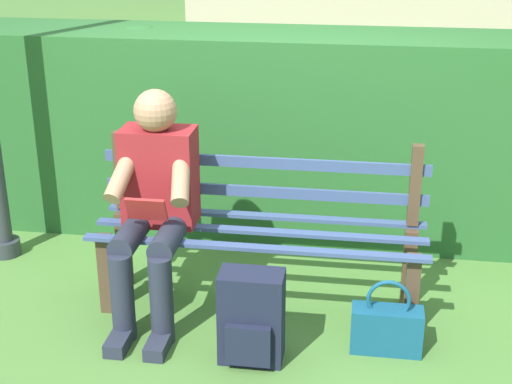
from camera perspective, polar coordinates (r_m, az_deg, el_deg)
name	(u,v)px	position (r m, az deg, el deg)	size (l,w,h in m)	color
ground	(259,307)	(4.10, 0.21, -8.81)	(60.00, 60.00, 0.00)	#477533
park_bench	(260,229)	(3.96, 0.35, -2.84)	(1.75, 0.46, 0.91)	#4C3828
person_seated	(154,201)	(3.83, -7.82, -0.67)	(0.44, 0.73, 1.19)	maroon
hedge_backdrop	(333,131)	(4.81, 5.93, 4.70)	(4.96, 0.77, 1.42)	#265B28
backpack	(251,318)	(3.57, -0.36, -9.64)	(0.31, 0.25, 0.46)	#191E33
handbag	(387,328)	(3.74, 9.99, -10.21)	(0.35, 0.13, 0.39)	navy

